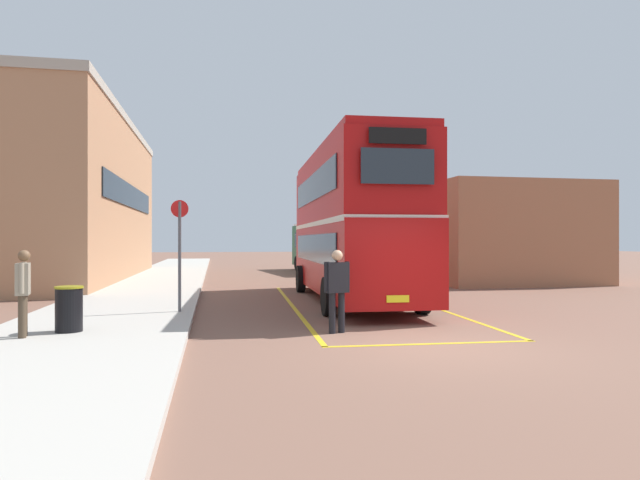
% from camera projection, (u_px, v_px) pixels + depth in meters
% --- Properties ---
extents(ground_plane, '(135.60, 135.60, 0.00)m').
position_uv_depth(ground_plane, '(306.00, 284.00, 24.06)').
color(ground_plane, brown).
extents(sidewalk_left, '(4.00, 57.60, 0.14)m').
position_uv_depth(sidewalk_left, '(160.00, 281.00, 25.18)').
color(sidewalk_left, '#B2ADA3').
rests_on(sidewalk_left, ground).
extents(brick_building_left, '(6.41, 18.51, 7.86)m').
position_uv_depth(brick_building_left, '(63.00, 199.00, 26.25)').
color(brick_building_left, '#AD7A56').
rests_on(brick_building_left, ground).
extents(depot_building_right, '(7.34, 14.06, 4.51)m').
position_uv_depth(depot_building_right, '(464.00, 235.00, 29.07)').
color(depot_building_right, '#9E6647').
rests_on(depot_building_right, ground).
extents(double_decker_bus, '(3.11, 10.52, 4.75)m').
position_uv_depth(double_decker_bus, '(351.00, 222.00, 17.26)').
color(double_decker_bus, black).
rests_on(double_decker_bus, ground).
extents(single_deck_bus, '(3.35, 8.29, 3.02)m').
position_uv_depth(single_deck_bus, '(327.00, 245.00, 33.25)').
color(single_deck_bus, black).
rests_on(single_deck_bus, ground).
extents(pedestrian_boarding, '(0.56, 0.36, 1.74)m').
position_uv_depth(pedestrian_boarding, '(337.00, 285.00, 11.33)').
color(pedestrian_boarding, black).
rests_on(pedestrian_boarding, ground).
extents(pedestrian_waiting_near, '(0.31, 0.54, 1.62)m').
position_uv_depth(pedestrian_waiting_near, '(23.00, 287.00, 10.07)').
color(pedestrian_waiting_near, '#473828').
rests_on(pedestrian_waiting_near, sidewalk_left).
extents(litter_bin, '(0.54, 0.54, 0.89)m').
position_uv_depth(litter_bin, '(69.00, 309.00, 10.67)').
color(litter_bin, black).
rests_on(litter_bin, sidewalk_left).
extents(bus_stop_sign, '(0.43, 0.14, 2.82)m').
position_uv_depth(bus_stop_sign, '(180.00, 245.00, 13.70)').
color(bus_stop_sign, '#4C4C51').
rests_on(bus_stop_sign, sidewalk_left).
extents(bay_marking_yellow, '(4.69, 12.60, 0.01)m').
position_uv_depth(bay_marking_yellow, '(366.00, 309.00, 15.37)').
color(bay_marking_yellow, gold).
rests_on(bay_marking_yellow, ground).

